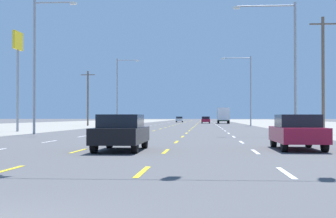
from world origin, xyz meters
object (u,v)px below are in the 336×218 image
(box_truck_far_right_mid, at_px, (223,115))
(streetlight_left_row_1, at_px, (119,88))
(sedan_center_turn_nearest, at_px, (121,132))
(streetlight_left_row_0, at_px, (38,58))
(sedan_far_right_near, at_px, (297,131))
(streetlight_right_row_0, at_px, (288,57))
(streetlight_right_row_1, at_px, (248,86))
(pole_sign_left_row_1, at_px, (18,56))
(sedan_inner_right_midfar, at_px, (206,120))
(sedan_inner_left_far, at_px, (179,119))

(box_truck_far_right_mid, xyz_separation_m, streetlight_left_row_1, (-16.92, -28.79, 4.03))
(sedan_center_turn_nearest, xyz_separation_m, streetlight_left_row_0, (-9.77, 18.94, 5.27))
(sedan_far_right_near, distance_m, box_truck_far_right_mid, 84.50)
(streetlight_right_row_0, xyz_separation_m, streetlight_right_row_1, (0.06, 37.97, 0.18))
(pole_sign_left_row_1, bearing_deg, box_truck_far_right_mid, 70.26)
(box_truck_far_right_mid, relative_size, streetlight_left_row_0, 0.68)
(pole_sign_left_row_1, relative_size, streetlight_left_row_1, 0.91)
(sedan_inner_right_midfar, relative_size, sedan_inner_left_far, 1.00)
(sedan_inner_right_midfar, height_order, streetlight_right_row_1, streetlight_right_row_1)
(box_truck_far_right_mid, relative_size, sedan_inner_right_midfar, 1.60)
(sedan_inner_right_midfar, height_order, pole_sign_left_row_1, pole_sign_left_row_1)
(sedan_inner_right_midfar, distance_m, sedan_inner_left_far, 25.83)
(sedan_inner_left_far, height_order, streetlight_left_row_1, streetlight_left_row_1)
(sedan_center_turn_nearest, height_order, streetlight_left_row_1, streetlight_left_row_1)
(streetlight_left_row_0, distance_m, streetlight_right_row_0, 19.50)
(sedan_far_right_near, height_order, box_truck_far_right_mid, box_truck_far_right_mid)
(sedan_inner_left_far, xyz_separation_m, streetlight_right_row_0, (12.99, -93.12, 5.15))
(streetlight_left_row_0, height_order, streetlight_left_row_1, streetlight_left_row_0)
(pole_sign_left_row_1, relative_size, streetlight_left_row_0, 0.88)
(sedan_far_right_near, relative_size, streetlight_left_row_0, 0.42)
(sedan_inner_right_midfar, height_order, streetlight_left_row_0, streetlight_left_row_0)
(sedan_inner_left_far, relative_size, streetlight_right_row_0, 0.45)
(sedan_center_turn_nearest, xyz_separation_m, sedan_inner_right_midfar, (3.52, 87.15, 0.00))
(box_truck_far_right_mid, distance_m, sedan_inner_left_far, 28.37)
(sedan_inner_right_midfar, xyz_separation_m, streetlight_right_row_0, (6.21, -68.21, 5.15))
(streetlight_left_row_1, bearing_deg, streetlight_right_row_0, -62.83)
(pole_sign_left_row_1, height_order, streetlight_left_row_1, streetlight_left_row_1)
(sedan_inner_right_midfar, bearing_deg, streetlight_left_row_0, -101.03)
(streetlight_right_row_0, bearing_deg, sedan_far_right_near, -98.07)
(sedan_inner_right_midfar, relative_size, streetlight_right_row_1, 0.43)
(sedan_far_right_near, xyz_separation_m, streetlight_left_row_1, (-16.97, 55.71, 5.11))
(streetlight_left_row_1, bearing_deg, sedan_inner_left_far, 83.28)
(sedan_far_right_near, bearing_deg, sedan_center_turn_nearest, -170.51)
(sedan_inner_left_far, xyz_separation_m, streetlight_left_row_1, (-6.50, -55.15, 5.11))
(pole_sign_left_row_1, bearing_deg, streetlight_left_row_1, 81.82)
(box_truck_far_right_mid, xyz_separation_m, pole_sign_left_row_1, (-21.33, -59.42, 5.29))
(box_truck_far_right_mid, bearing_deg, streetlight_right_row_0, -87.80)
(box_truck_far_right_mid, xyz_separation_m, sedan_inner_left_far, (-10.42, 26.36, -1.08))
(streetlight_left_row_0, distance_m, streetlight_left_row_1, 37.97)
(sedan_inner_right_midfar, distance_m, streetlight_right_row_0, 68.68)
(sedan_center_turn_nearest, height_order, streetlight_right_row_1, streetlight_right_row_1)
(sedan_center_turn_nearest, xyz_separation_m, streetlight_right_row_1, (9.79, 56.91, 5.34))
(sedan_center_turn_nearest, distance_m, sedan_inner_left_far, 112.11)
(sedan_far_right_near, relative_size, streetlight_right_row_1, 0.43)
(sedan_inner_right_midfar, relative_size, pole_sign_left_row_1, 0.48)
(pole_sign_left_row_1, distance_m, streetlight_right_row_1, 38.90)
(sedan_inner_left_far, bearing_deg, sedan_inner_right_midfar, -74.76)
(sedan_far_right_near, relative_size, sedan_inner_right_midfar, 1.00)
(sedan_far_right_near, height_order, streetlight_right_row_0, streetlight_right_row_0)
(sedan_center_turn_nearest, relative_size, streetlight_left_row_1, 0.44)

